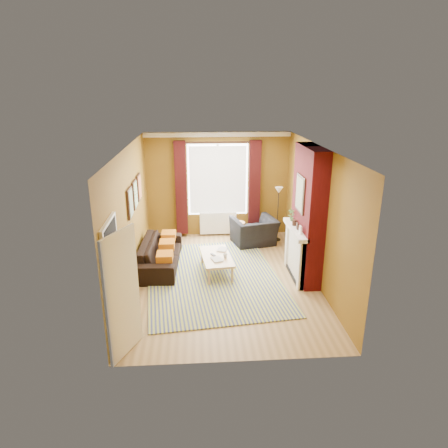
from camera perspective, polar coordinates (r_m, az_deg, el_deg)
The scene contains 12 objects.
ground at distance 8.66m, azimuth 0.11°, elevation -7.76°, with size 5.50×5.50×0.00m, color olive.
room_walls at distance 8.46m, azimuth 4.22°, elevation 1.64°, with size 3.82×5.54×2.83m.
striped_rug at distance 8.70m, azimuth -1.62°, elevation -7.53°, with size 3.19×4.13×0.02m.
sofa at distance 9.22m, azimuth -9.07°, elevation -4.17°, with size 2.09×0.82×0.61m, color black.
armchair at distance 10.38m, azimuth 4.30°, elevation -1.05°, with size 1.07×0.94×0.70m, color black.
coffee_table at distance 8.75m, azimuth -1.10°, elevation -4.81°, with size 0.75×1.29×0.41m.
wicker_stool at distance 10.66m, azimuth 1.95°, elevation -1.03°, with size 0.43×0.43×0.49m.
floor_lamp at distance 10.47m, azimuth 7.79°, elevation 3.60°, with size 0.27×0.27×1.45m.
book_a at distance 8.48m, azimuth -1.68°, elevation -5.19°, with size 0.21×0.28×0.03m, color #999999.
book_b at distance 9.05m, azimuth -0.90°, elevation -3.60°, with size 0.21×0.28×0.02m, color #999999.
mug at distance 8.61m, azimuth 0.18°, elevation -4.57°, with size 0.10×0.10×0.09m, color #999999.
tv_remote at distance 8.75m, azimuth -1.57°, elevation -4.42°, with size 0.12×0.16×0.02m.
Camera 1 is at (-0.54, -7.71, 3.90)m, focal length 32.00 mm.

